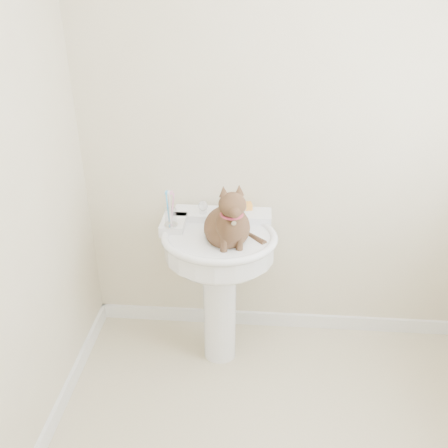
# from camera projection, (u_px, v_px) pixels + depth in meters

# --- Properties ---
(wall_back) EXTENTS (2.20, 0.00, 2.50)m
(wall_back) POSITION_uv_depth(u_px,v_px,m) (291.00, 128.00, 2.49)
(wall_back) COLOR beige
(wall_back) RESTS_ON ground
(baseboard_back) EXTENTS (2.20, 0.02, 0.09)m
(baseboard_back) POSITION_uv_depth(u_px,v_px,m) (279.00, 319.00, 3.05)
(baseboard_back) COLOR white
(baseboard_back) RESTS_ON floor
(pedestal_sink) EXTENTS (0.60, 0.58, 0.82)m
(pedestal_sink) POSITION_uv_depth(u_px,v_px,m) (219.00, 259.00, 2.55)
(pedestal_sink) COLOR white
(pedestal_sink) RESTS_ON floor
(faucet) EXTENTS (0.28, 0.12, 0.14)m
(faucet) POSITION_uv_depth(u_px,v_px,m) (222.00, 208.00, 2.57)
(faucet) COLOR silver
(faucet) RESTS_ON pedestal_sink
(soap_bar) EXTENTS (0.10, 0.07, 0.03)m
(soap_bar) POSITION_uv_depth(u_px,v_px,m) (243.00, 206.00, 2.65)
(soap_bar) COLOR orange
(soap_bar) RESTS_ON pedestal_sink
(toothbrush_cup) EXTENTS (0.07, 0.07, 0.18)m
(toothbrush_cup) POSITION_uv_depth(u_px,v_px,m) (171.00, 217.00, 2.47)
(toothbrush_cup) COLOR silver
(toothbrush_cup) RESTS_ON pedestal_sink
(cat) EXTENTS (0.25, 0.31, 0.46)m
(cat) POSITION_uv_depth(u_px,v_px,m) (228.00, 225.00, 2.38)
(cat) COLOR brown
(cat) RESTS_ON pedestal_sink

